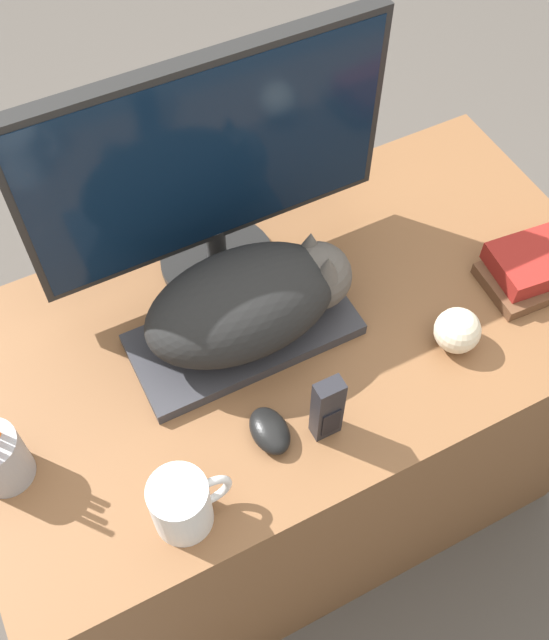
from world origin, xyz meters
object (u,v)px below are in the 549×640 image
(baseball, at_px, (457,331))
(book_stack, at_px, (541,265))
(computer_mouse, at_px, (270,431))
(phone, at_px, (327,409))
(monitor, at_px, (209,166))
(cat, at_px, (253,299))
(coffee_mug, at_px, (183,504))
(keyboard, at_px, (244,334))

(baseball, xyz_separation_m, book_stack, (0.22, 0.05, -0.01))
(computer_mouse, relative_size, phone, 0.61)
(monitor, bearing_deg, cat, -92.95)
(cat, xyz_separation_m, monitor, (0.01, 0.17, 0.14))
(coffee_mug, distance_m, book_stack, 0.76)
(baseball, distance_m, book_stack, 0.23)
(coffee_mug, bearing_deg, computer_mouse, 20.00)
(keyboard, xyz_separation_m, monitor, (0.03, 0.17, 0.23))
(cat, height_order, monitor, monitor)
(coffee_mug, relative_size, phone, 0.88)
(cat, distance_m, computer_mouse, 0.21)
(baseball, bearing_deg, coffee_mug, -172.03)
(keyboard, xyz_separation_m, phone, (0.04, -0.21, 0.06))
(monitor, height_order, coffee_mug, monitor)
(coffee_mug, bearing_deg, book_stack, 9.57)
(phone, relative_size, book_stack, 0.65)
(keyboard, distance_m, book_stack, 0.55)
(monitor, relative_size, coffee_mug, 4.93)
(cat, bearing_deg, keyboard, 180.00)
(cat, height_order, computer_mouse, cat)
(monitor, xyz_separation_m, baseball, (0.28, -0.34, -0.21))
(keyboard, bearing_deg, cat, -0.00)
(baseball, bearing_deg, computer_mouse, -178.07)
(computer_mouse, xyz_separation_m, coffee_mug, (-0.17, -0.06, 0.04))
(keyboard, height_order, cat, cat)
(computer_mouse, distance_m, phone, 0.10)
(computer_mouse, distance_m, book_stack, 0.58)
(keyboard, relative_size, computer_mouse, 4.46)
(cat, bearing_deg, baseball, -30.45)
(baseball, height_order, phone, phone)
(cat, height_order, baseball, cat)
(monitor, relative_size, computer_mouse, 7.10)
(computer_mouse, bearing_deg, cat, 70.78)
(computer_mouse, height_order, phone, phone)
(monitor, xyz_separation_m, phone, (0.01, -0.38, -0.18))
(coffee_mug, height_order, phone, phone)
(computer_mouse, xyz_separation_m, baseball, (0.36, 0.01, 0.02))
(cat, xyz_separation_m, coffee_mug, (-0.23, -0.25, -0.05))
(phone, bearing_deg, coffee_mug, -172.84)
(keyboard, bearing_deg, baseball, -28.77)
(monitor, xyz_separation_m, coffee_mug, (-0.24, -0.41, -0.19))
(computer_mouse, bearing_deg, coffee_mug, -160.00)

